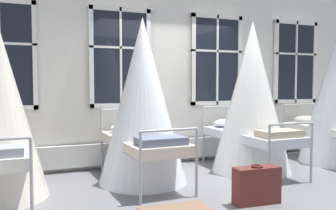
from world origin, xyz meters
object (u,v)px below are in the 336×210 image
object	(u,v)px
cot_second	(143,103)
cot_fourth	(336,100)
cot_third	(252,99)
suitcase_dark	(257,185)

from	to	relation	value
cot_second	cot_fourth	size ratio (longest dim) A/B	1.02
cot_third	cot_fourth	distance (m)	1.78
cot_second	suitcase_dark	bearing A→B (deg)	-148.40
suitcase_dark	cot_second	bearing A→B (deg)	126.59
suitcase_dark	cot_third	bearing A→B (deg)	60.67
cot_second	cot_fourth	world-z (taller)	cot_second
cot_second	cot_third	bearing A→B (deg)	-92.14
cot_fourth	suitcase_dark	bearing A→B (deg)	117.01
cot_third	suitcase_dark	distance (m)	1.94
cot_fourth	cot_third	bearing A→B (deg)	88.76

